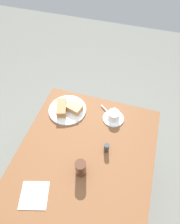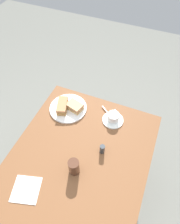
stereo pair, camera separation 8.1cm
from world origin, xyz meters
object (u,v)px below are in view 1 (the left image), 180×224
at_px(dining_table, 84,167).
at_px(sandwich_back, 74,108).
at_px(sandwich_front, 62,108).
at_px(spoon, 107,111).
at_px(napkin, 34,195).
at_px(drinking_glass, 81,168).
at_px(salt_shaker, 106,148).
at_px(sandwich_plate, 67,110).
at_px(coffee_saucer, 113,118).
at_px(coffee_cup, 114,115).

distance_m(dining_table, sandwich_back, 0.42).
height_order(sandwich_front, spoon, sandwich_front).
bearing_deg(napkin, drinking_glass, -45.57).
relative_size(salt_shaker, drinking_glass, 0.59).
bearing_deg(sandwich_front, dining_table, -140.20).
bearing_deg(sandwich_plate, dining_table, -145.58).
height_order(sandwich_plate, sandwich_back, sandwich_back).
relative_size(spoon, drinking_glass, 0.73).
bearing_deg(napkin, spoon, -19.70).
relative_size(dining_table, coffee_saucer, 7.01).
xyz_separation_m(sandwich_plate, spoon, (0.07, -0.28, 0.01)).
xyz_separation_m(coffee_saucer, napkin, (-0.63, 0.30, -0.00)).
distance_m(spoon, napkin, 0.72).
xyz_separation_m(spoon, salt_shaker, (-0.30, -0.07, 0.02)).
bearing_deg(coffee_saucer, sandwich_front, 96.66).
bearing_deg(sandwich_back, salt_shaker, -129.02).
distance_m(dining_table, sandwich_front, 0.44).
relative_size(sandwich_front, napkin, 1.03).
xyz_separation_m(spoon, drinking_glass, (-0.48, 0.04, 0.05)).
xyz_separation_m(napkin, drinking_glass, (0.20, -0.20, 0.06)).
height_order(coffee_saucer, salt_shaker, salt_shaker).
xyz_separation_m(sandwich_back, spoon, (0.06, -0.23, -0.03)).
relative_size(sandwich_plate, drinking_glass, 2.33).
bearing_deg(salt_shaker, sandwich_back, 50.98).
height_order(sandwich_front, salt_shaker, same).
xyz_separation_m(sandwich_plate, coffee_saucer, (0.02, -0.34, -0.00)).
distance_m(coffee_cup, spoon, 0.08).
bearing_deg(sandwich_back, drinking_glass, -155.72).
bearing_deg(napkin, coffee_saucer, -25.50).
distance_m(spoon, salt_shaker, 0.31).
relative_size(spoon, salt_shaker, 1.23).
distance_m(coffee_cup, salt_shaker, 0.26).
bearing_deg(coffee_cup, spoon, 52.50).
bearing_deg(salt_shaker, sandwich_front, 61.11).
distance_m(dining_table, drinking_glass, 0.19).
relative_size(dining_table, sandwich_back, 8.09).
bearing_deg(coffee_cup, dining_table, 163.39).
relative_size(coffee_cup, napkin, 0.71).
bearing_deg(salt_shaker, napkin, 140.47).
relative_size(sandwich_front, sandwich_back, 1.21).
height_order(sandwich_back, spoon, sandwich_back).
bearing_deg(coffee_saucer, sandwich_plate, 93.97).
bearing_deg(spoon, napkin, 160.30).
height_order(sandwich_front, sandwich_back, sandwich_front).
xyz_separation_m(sandwich_plate, drinking_glass, (-0.41, -0.24, 0.05)).
bearing_deg(drinking_glass, coffee_saucer, -12.64).
relative_size(dining_table, sandwich_front, 6.69).
distance_m(sandwich_front, salt_shaker, 0.43).
relative_size(coffee_saucer, napkin, 0.98).
relative_size(sandwich_front, salt_shaker, 2.25).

